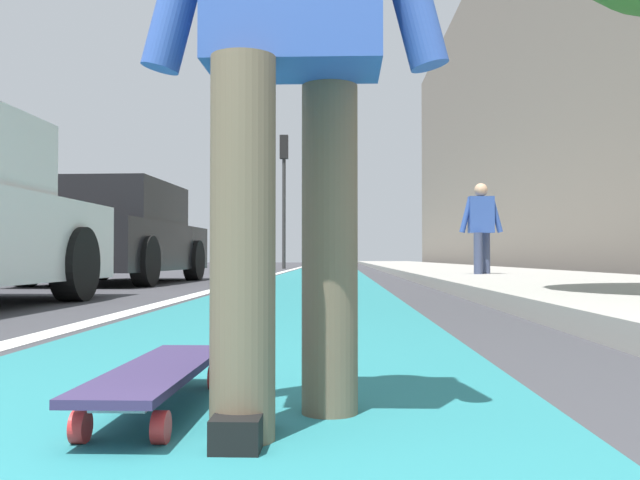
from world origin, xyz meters
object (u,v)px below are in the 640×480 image
traffic_light (284,177)px  skateboard (159,375)px  parked_car_mid (119,235)px  pedestrian_distant (481,226)px  skater_person (292,21)px

traffic_light → skateboard: bearing=-176.3°
parked_car_mid → pedestrian_distant: 5.50m
skater_person → parked_car_mid: skater_person is taller
traffic_light → pedestrian_distant: size_ratio=2.98×
skater_person → parked_car_mid: (8.75, 3.20, -0.22)m
parked_car_mid → pedestrian_distant: (0.35, -5.48, 0.15)m
skater_person → parked_car_mid: 9.32m
parked_car_mid → skateboard: bearing=-161.7°
skater_person → traffic_light: size_ratio=0.36×
skater_person → pedestrian_distant: size_ratio=1.08×
skater_person → skateboard: bearing=66.7°
parked_car_mid → traffic_light: size_ratio=0.93×
traffic_light → parked_car_mid: bearing=173.8°
skateboard → pedestrian_distant: pedestrian_distant is taller
skater_person → traffic_light: traffic_light is taller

